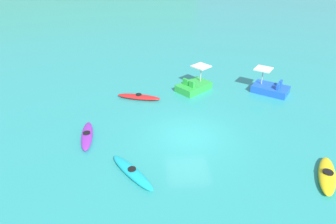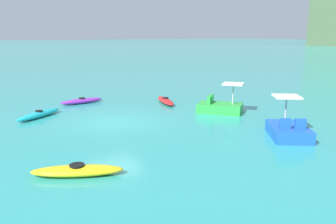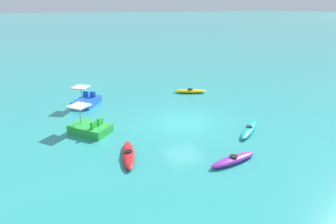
% 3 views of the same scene
% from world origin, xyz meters
% --- Properties ---
extents(ground_plane, '(600.00, 600.00, 0.00)m').
position_xyz_m(ground_plane, '(0.00, 0.00, 0.00)').
color(ground_plane, teal).
extents(kayak_yellow, '(1.94, 2.83, 0.37)m').
position_xyz_m(kayak_yellow, '(5.74, -3.85, 0.16)').
color(kayak_yellow, yellow).
rests_on(kayak_yellow, ground_plane).
extents(kayak_red, '(3.04, 1.45, 0.37)m').
position_xyz_m(kayak_red, '(-2.79, 4.82, 0.16)').
color(kayak_red, red).
rests_on(kayak_red, ground_plane).
extents(kayak_cyan, '(2.28, 2.90, 0.37)m').
position_xyz_m(kayak_cyan, '(-3.07, -2.93, 0.16)').
color(kayak_cyan, '#19B7C6').
rests_on(kayak_cyan, ground_plane).
extents(kayak_purple, '(0.86, 2.85, 0.37)m').
position_xyz_m(kayak_purple, '(-5.59, 0.29, 0.16)').
color(kayak_purple, purple).
rests_on(kayak_purple, ground_plane).
extents(pedal_boat_green, '(2.81, 2.67, 1.68)m').
position_xyz_m(pedal_boat_green, '(1.17, 5.95, 0.34)').
color(pedal_boat_green, green).
rests_on(pedal_boat_green, ground_plane).
extents(pedal_boat_blue, '(2.82, 2.65, 1.68)m').
position_xyz_m(pedal_boat_blue, '(6.50, 5.12, 0.34)').
color(pedal_boat_blue, blue).
rests_on(pedal_boat_blue, ground_plane).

